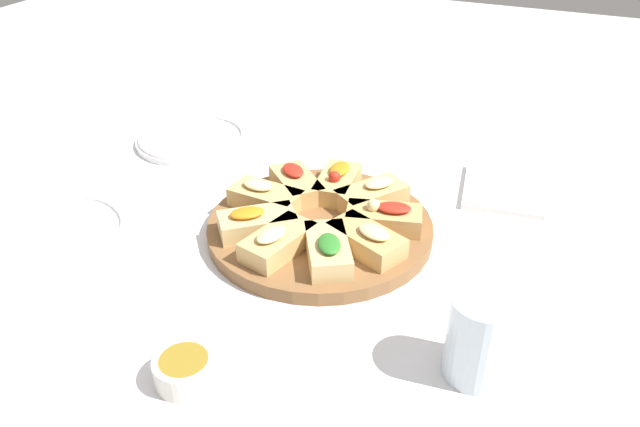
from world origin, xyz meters
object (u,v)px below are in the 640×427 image
serving_board (320,228)px  water_glass (479,338)px  plate_right (192,138)px  dipping_bowl (185,369)px  plate_left (48,235)px  napkin_stack (503,190)px

serving_board → water_glass: water_glass is taller
plate_right → dipping_bowl: (-0.51, -0.33, 0.01)m
plate_right → dipping_bowl: size_ratio=3.08×
serving_board → plate_left: bearing=115.6°
plate_left → water_glass: size_ratio=2.25×
napkin_stack → water_glass: bearing=-175.0°
serving_board → napkin_stack: serving_board is taller
plate_right → napkin_stack: plate_right is taller
plate_left → water_glass: water_glass is taller
plate_left → plate_right: 0.36m
napkin_stack → dipping_bowl: (-0.55, 0.25, 0.01)m
serving_board → plate_right: size_ratio=1.57×
water_glass → plate_left: bearing=88.7°
plate_left → plate_right: (0.36, -0.01, 0.00)m
serving_board → plate_left: serving_board is taller
water_glass → napkin_stack: bearing=5.0°
plate_left → napkin_stack: bearing=-55.5°
water_glass → plate_right: bearing=58.4°
dipping_bowl → serving_board: bearing=-3.6°
water_glass → napkin_stack: size_ratio=0.69×
serving_board → water_glass: 0.32m
plate_left → napkin_stack: size_ratio=1.56×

